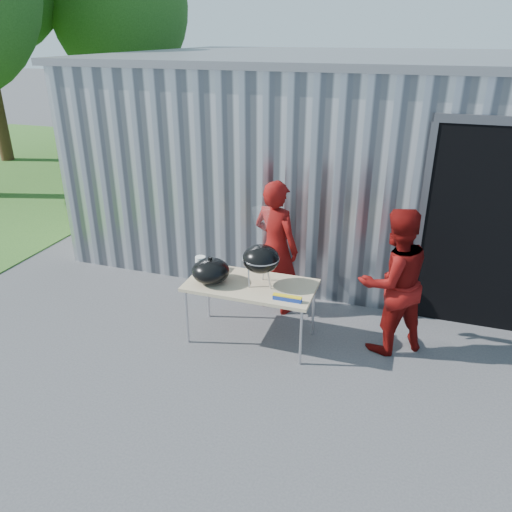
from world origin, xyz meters
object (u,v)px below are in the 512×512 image
(person_cook, at_px, (276,247))
(person_bystander, at_px, (393,282))
(kettle_grill, at_px, (261,252))
(folding_table, at_px, (251,287))

(person_cook, distance_m, person_bystander, 1.58)
(kettle_grill, xyz_separation_m, person_cook, (-0.06, 0.80, -0.28))
(folding_table, xyz_separation_m, person_cook, (0.06, 0.81, 0.18))
(folding_table, distance_m, person_cook, 0.83)
(folding_table, height_order, kettle_grill, kettle_grill)
(kettle_grill, distance_m, person_cook, 0.85)
(kettle_grill, bearing_deg, folding_table, -176.98)
(folding_table, height_order, person_bystander, person_bystander)
(folding_table, bearing_deg, kettle_grill, 3.02)
(folding_table, height_order, person_cook, person_cook)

